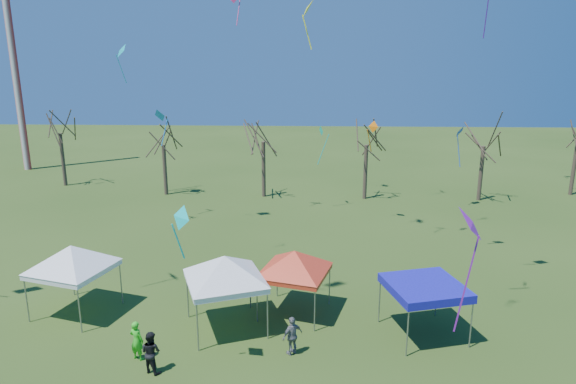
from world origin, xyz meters
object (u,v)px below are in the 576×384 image
tent_red (295,255)px  person_grey (292,336)px  person_dark (151,352)px  person_green (137,340)px  tree_1 (162,127)px  tree_2 (263,122)px  tree_0 (58,114)px  tree_3 (367,125)px  tent_white_west (71,250)px  tent_blue (425,288)px  tree_4 (486,126)px  radio_mast (12,45)px  tent_white_mid (224,261)px

tent_red → person_grey: tent_red is taller
person_dark → person_green: bearing=-20.7°
tree_1 → tree_2: size_ratio=0.92×
tree_0 → tree_2: size_ratio=1.03×
tree_3 → tent_white_west: 25.51m
person_green → tree_2: bearing=-75.4°
tent_white_west → tent_blue: size_ratio=1.13×
tree_3 → tent_red: 20.81m
tree_4 → radio_mast: bearing=167.0°
tree_3 → person_green: tree_3 is taller
person_green → tent_blue: bearing=-147.3°
tree_4 → person_green: bearing=-130.6°
tent_white_west → person_green: size_ratio=2.56×
person_dark → tent_white_mid: bearing=-100.2°
tree_0 → person_dark: bearing=-59.5°
tree_2 → tent_white_west: (-6.75, -20.63, -3.24)m
tent_blue → tree_1: bearing=127.6°
tree_3 → person_green: 26.89m
tent_white_west → radio_mast: bearing=122.0°
tree_1 → tent_white_mid: 23.79m
tent_white_mid → tent_red: bearing=26.9°
tent_white_mid → person_dark: bearing=-124.3°
tent_white_west → tent_red: bearing=2.3°
tree_0 → radio_mast: bearing=137.2°
person_green → tree_4: bearing=-109.6°
tree_2 → tree_0: bearing=170.8°
tree_4 → tree_3: bearing=179.7°
tree_3 → tree_4: bearing=-0.3°
radio_mast → tent_red: (28.85, -29.85, -9.67)m
tent_red → person_dark: 7.33m
tree_0 → tent_blue: 37.09m
tent_blue → person_dark: 11.14m
person_dark → tree_0: bearing=-35.4°
tree_1 → person_grey: (11.64, -23.88, -4.99)m
tree_1 → tree_0: bearing=164.8°
tree_0 → tent_blue: bearing=-42.5°
radio_mast → person_grey: bearing=-49.0°
tree_1 → person_dark: tree_1 is taller
tree_4 → tent_blue: size_ratio=2.17×
tent_white_mid → tent_red: size_ratio=1.07×
tree_3 → tree_2: bearing=177.7°
tree_4 → tent_white_west: size_ratio=1.92×
tree_3 → tree_4: 9.32m
tree_2 → tent_white_west: 21.95m
tree_4 → tree_1: bearing=178.6°
tree_0 → person_dark: size_ratio=5.16×
tree_3 → person_grey: size_ratio=4.96×
tree_2 → tree_4: bearing=-1.2°
tent_red → tent_white_west: bearing=-177.7°
tree_2 → tree_3: bearing=-2.3°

